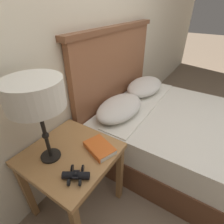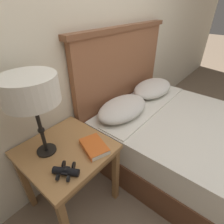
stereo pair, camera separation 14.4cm
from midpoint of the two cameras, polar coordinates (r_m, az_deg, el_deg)
ground_plane at (r=1.94m, az=25.78°, el=-23.46°), size 20.00×20.00×0.00m
wall_back at (r=1.65m, az=-2.92°, el=25.16°), size 8.00×0.06×2.60m
nightstand at (r=1.34m, az=-11.44°, el=-14.30°), size 0.58×0.58×0.63m
bed at (r=1.96m, az=24.35°, el=-8.26°), size 1.45×1.81×1.31m
table_lamp at (r=1.04m, az=-21.59°, el=6.26°), size 0.32×0.32×0.55m
book_on_nightstand at (r=1.24m, az=-2.57°, el=-11.35°), size 0.21×0.25×0.04m
binoculars_pair at (r=1.11m, az=-11.05°, el=-18.58°), size 0.16×0.16×0.05m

